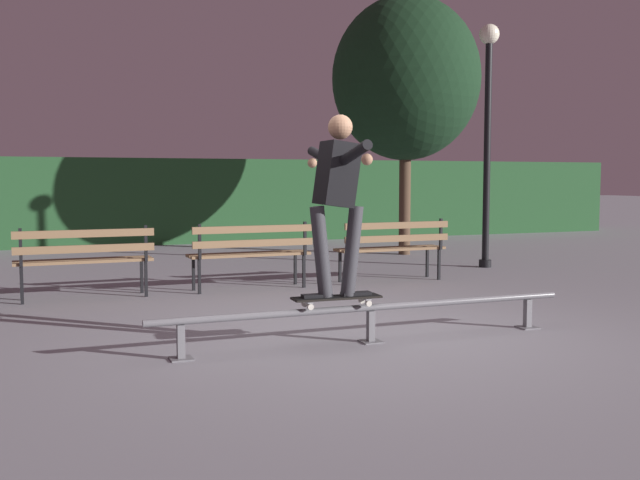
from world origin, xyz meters
name	(u,v)px	position (x,y,z in m)	size (l,w,h in m)	color
ground_plane	(359,337)	(0.00, 0.00, 0.00)	(90.00, 90.00, 0.00)	gray
hedge_backdrop	(161,201)	(0.00, 10.67, 0.94)	(24.00, 1.20, 1.89)	#234C28
grind_rail	(371,313)	(0.00, -0.25, 0.26)	(3.95, 0.18, 0.34)	slate
skateboard	(337,298)	(-0.33, -0.25, 0.41)	(0.79, 0.24, 0.09)	black
skateboarder	(337,189)	(-0.32, -0.25, 1.35)	(0.62, 1.41, 1.56)	black
park_bench_leftmost	(85,255)	(-2.17, 3.10, 0.54)	(1.61, 0.44, 0.88)	black
park_bench_left_center	(251,249)	(-0.11, 3.10, 0.54)	(1.61, 0.44, 0.88)	black
park_bench_right_center	(393,244)	(1.95, 3.10, 0.54)	(1.61, 0.44, 0.88)	black
tree_far_right	(406,79)	(3.89, 6.37, 3.31)	(2.78, 2.78, 4.85)	#4C3828
lamp_post_right	(488,114)	(4.14, 4.07, 2.48)	(0.32, 0.32, 3.90)	black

